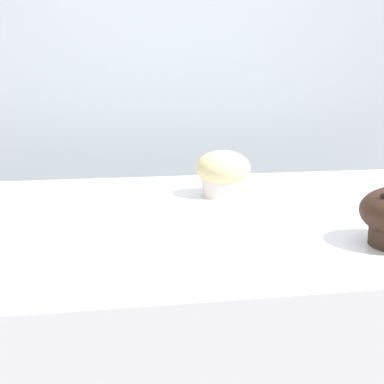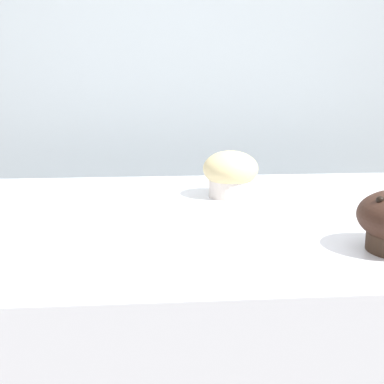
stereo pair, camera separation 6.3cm
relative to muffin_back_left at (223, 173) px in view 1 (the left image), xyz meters
The scene contains 2 objects.
wall_back 0.49m from the muffin_back_left, 96.70° to the left, with size 3.20×0.10×1.80m, color #A8B2B7.
muffin_back_left is the anchor object (origin of this frame).
Camera 1 is at (-0.15, -0.80, 1.16)m, focal length 50.00 mm.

